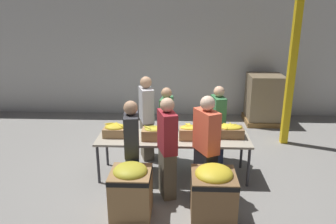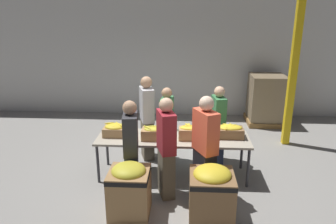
{
  "view_description": "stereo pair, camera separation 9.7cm",
  "coord_description": "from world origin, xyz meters",
  "px_view_note": "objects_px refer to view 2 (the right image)",
  "views": [
    {
      "loc": [
        0.14,
        -5.47,
        3.0
      ],
      "look_at": [
        -0.11,
        0.28,
        1.14
      ],
      "focal_mm": 35.0,
      "sensor_mm": 36.0,
      "label": 1
    },
    {
      "loc": [
        0.24,
        -5.47,
        3.0
      ],
      "look_at": [
        -0.11,
        0.28,
        1.14
      ],
      "focal_mm": 35.0,
      "sensor_mm": 36.0,
      "label": 2
    }
  ],
  "objects_px": {
    "banana_box_1": "(154,133)",
    "volunteer_2": "(218,125)",
    "volunteer_0": "(167,125)",
    "volunteer_3": "(205,149)",
    "pallet_stack_0": "(266,100)",
    "volunteer_1": "(166,149)",
    "sorting_table": "(173,140)",
    "banana_box_2": "(192,132)",
    "volunteer_4": "(147,119)",
    "donation_bin_1": "(212,191)",
    "banana_box_0": "(115,130)",
    "donation_bin_0": "(129,188)",
    "banana_box_3": "(230,131)",
    "volunteer_5": "(131,151)",
    "support_pillar": "(295,56)"
  },
  "relations": [
    {
      "from": "banana_box_1",
      "to": "volunteer_2",
      "type": "height_order",
      "value": "volunteer_2"
    },
    {
      "from": "volunteer_0",
      "to": "volunteer_3",
      "type": "distance_m",
      "value": 1.47
    },
    {
      "from": "pallet_stack_0",
      "to": "volunteer_1",
      "type": "bearing_deg",
      "value": -123.1
    },
    {
      "from": "sorting_table",
      "to": "volunteer_0",
      "type": "relative_size",
      "value": 1.79
    },
    {
      "from": "banana_box_2",
      "to": "pallet_stack_0",
      "type": "bearing_deg",
      "value": 56.95
    },
    {
      "from": "volunteer_4",
      "to": "donation_bin_1",
      "type": "distance_m",
      "value": 2.34
    },
    {
      "from": "banana_box_1",
      "to": "volunteer_2",
      "type": "relative_size",
      "value": 0.27
    },
    {
      "from": "banana_box_0",
      "to": "volunteer_1",
      "type": "bearing_deg",
      "value": -35.66
    },
    {
      "from": "banana_box_1",
      "to": "donation_bin_0",
      "type": "height_order",
      "value": "banana_box_1"
    },
    {
      "from": "volunteer_0",
      "to": "donation_bin_0",
      "type": "relative_size",
      "value": 1.85
    },
    {
      "from": "volunteer_1",
      "to": "banana_box_3",
      "type": "bearing_deg",
      "value": -72.6
    },
    {
      "from": "volunteer_3",
      "to": "sorting_table",
      "type": "bearing_deg",
      "value": 9.98
    },
    {
      "from": "banana_box_0",
      "to": "donation_bin_0",
      "type": "distance_m",
      "value": 1.41
    },
    {
      "from": "banana_box_2",
      "to": "banana_box_3",
      "type": "bearing_deg",
      "value": 10.71
    },
    {
      "from": "volunteer_3",
      "to": "volunteer_5",
      "type": "relative_size",
      "value": 1.04
    },
    {
      "from": "volunteer_2",
      "to": "support_pillar",
      "type": "distance_m",
      "value": 2.29
    },
    {
      "from": "volunteer_4",
      "to": "support_pillar",
      "type": "height_order",
      "value": "support_pillar"
    },
    {
      "from": "volunteer_3",
      "to": "support_pillar",
      "type": "xyz_separation_m",
      "value": [
        1.98,
        2.33,
        1.15
      ]
    },
    {
      "from": "volunteer_0",
      "to": "banana_box_1",
      "type": "bearing_deg",
      "value": -6.89
    },
    {
      "from": "volunteer_1",
      "to": "support_pillar",
      "type": "height_order",
      "value": "support_pillar"
    },
    {
      "from": "banana_box_2",
      "to": "volunteer_5",
      "type": "height_order",
      "value": "volunteer_5"
    },
    {
      "from": "volunteer_5",
      "to": "volunteer_1",
      "type": "bearing_deg",
      "value": -89.73
    },
    {
      "from": "banana_box_0",
      "to": "banana_box_3",
      "type": "bearing_deg",
      "value": 1.41
    },
    {
      "from": "volunteer_0",
      "to": "volunteer_1",
      "type": "height_order",
      "value": "volunteer_1"
    },
    {
      "from": "volunteer_0",
      "to": "support_pillar",
      "type": "bearing_deg",
      "value": 119.74
    },
    {
      "from": "banana_box_0",
      "to": "donation_bin_0",
      "type": "bearing_deg",
      "value": -69.76
    },
    {
      "from": "banana_box_3",
      "to": "volunteer_3",
      "type": "distance_m",
      "value": 0.9
    },
    {
      "from": "banana_box_0",
      "to": "volunteer_1",
      "type": "relative_size",
      "value": 0.24
    },
    {
      "from": "pallet_stack_0",
      "to": "banana_box_0",
      "type": "bearing_deg",
      "value": -138.51
    },
    {
      "from": "donation_bin_0",
      "to": "donation_bin_1",
      "type": "relative_size",
      "value": 1.01
    },
    {
      "from": "banana_box_1",
      "to": "banana_box_2",
      "type": "relative_size",
      "value": 0.91
    },
    {
      "from": "volunteer_3",
      "to": "donation_bin_0",
      "type": "distance_m",
      "value": 1.32
    },
    {
      "from": "banana_box_2",
      "to": "pallet_stack_0",
      "type": "height_order",
      "value": "pallet_stack_0"
    },
    {
      "from": "volunteer_4",
      "to": "support_pillar",
      "type": "relative_size",
      "value": 0.43
    },
    {
      "from": "banana_box_1",
      "to": "support_pillar",
      "type": "height_order",
      "value": "support_pillar"
    },
    {
      "from": "volunteer_0",
      "to": "pallet_stack_0",
      "type": "height_order",
      "value": "volunteer_0"
    },
    {
      "from": "volunteer_0",
      "to": "volunteer_4",
      "type": "relative_size",
      "value": 0.89
    },
    {
      "from": "banana_box_0",
      "to": "donation_bin_0",
      "type": "height_order",
      "value": "banana_box_0"
    },
    {
      "from": "support_pillar",
      "to": "volunteer_5",
      "type": "bearing_deg",
      "value": -142.74
    },
    {
      "from": "donation_bin_0",
      "to": "banana_box_0",
      "type": "bearing_deg",
      "value": 110.24
    },
    {
      "from": "support_pillar",
      "to": "volunteer_2",
      "type": "bearing_deg",
      "value": -148.77
    },
    {
      "from": "volunteer_1",
      "to": "pallet_stack_0",
      "type": "distance_m",
      "value": 4.42
    },
    {
      "from": "banana_box_2",
      "to": "volunteer_1",
      "type": "xyz_separation_m",
      "value": [
        -0.41,
        -0.62,
        -0.05
      ]
    },
    {
      "from": "sorting_table",
      "to": "volunteer_3",
      "type": "height_order",
      "value": "volunteer_3"
    },
    {
      "from": "pallet_stack_0",
      "to": "sorting_table",
      "type": "bearing_deg",
      "value": -127.69
    },
    {
      "from": "volunteer_0",
      "to": "support_pillar",
      "type": "relative_size",
      "value": 0.38
    },
    {
      "from": "donation_bin_1",
      "to": "banana_box_0",
      "type": "bearing_deg",
      "value": 143.08
    },
    {
      "from": "banana_box_0",
      "to": "volunteer_1",
      "type": "xyz_separation_m",
      "value": [
        0.98,
        -0.7,
        -0.04
      ]
    },
    {
      "from": "pallet_stack_0",
      "to": "banana_box_2",
      "type": "bearing_deg",
      "value": -123.05
    },
    {
      "from": "volunteer_1",
      "to": "volunteer_2",
      "type": "height_order",
      "value": "volunteer_1"
    }
  ]
}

